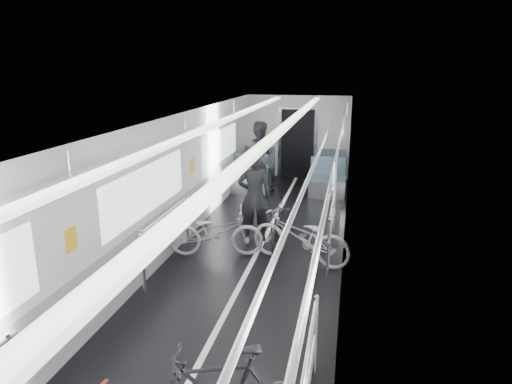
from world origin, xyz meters
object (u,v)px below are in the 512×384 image
bike_left_far (216,232)px  person_standing (255,197)px  person_seated (259,156)px  bike_aisle (279,223)px  bike_right_mid (300,237)px

bike_left_far → person_standing: size_ratio=0.95×
bike_left_far → person_seated: bearing=-10.7°
bike_aisle → person_seated: bearing=104.8°
bike_left_far → bike_aisle: (0.99, 0.75, -0.02)m
bike_right_mid → bike_aisle: (-0.48, 0.76, -0.05)m
bike_left_far → bike_aisle: 1.24m
bike_aisle → person_standing: 0.66m
bike_right_mid → person_seated: person_seated is taller
bike_left_far → person_seated: (-0.15, 4.46, 0.49)m
bike_left_far → person_standing: bearing=-43.6°
bike_right_mid → person_seated: bearing=-143.3°
bike_aisle → person_standing: (-0.48, 0.10, 0.45)m
bike_right_mid → bike_aisle: size_ratio=1.12×
bike_aisle → bike_right_mid: bearing=-59.9°
bike_right_mid → bike_left_far: bearing=-73.6°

